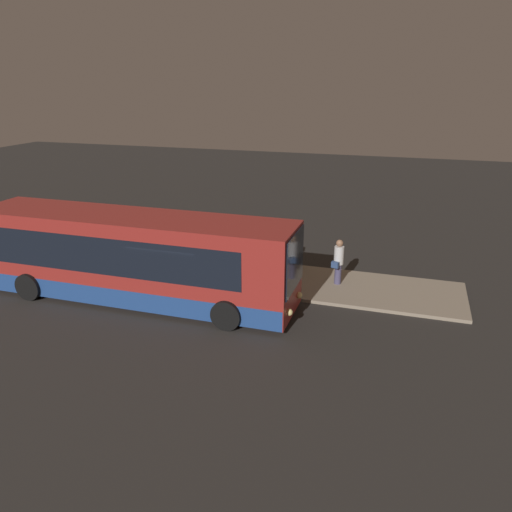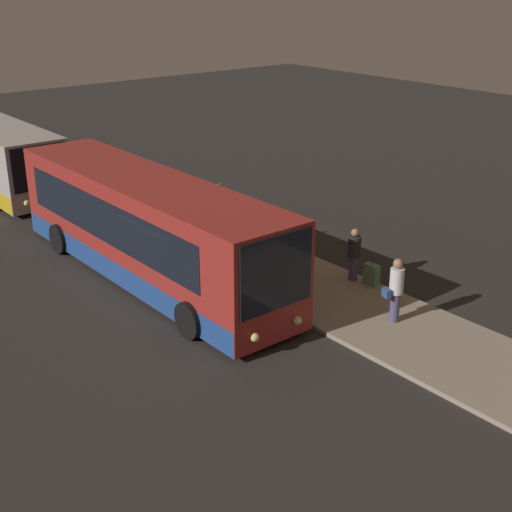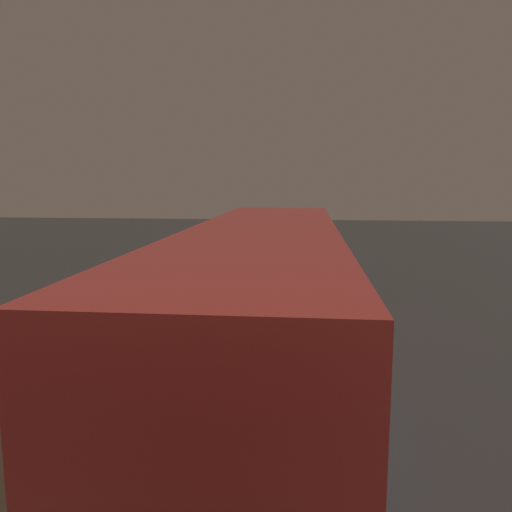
{
  "view_description": "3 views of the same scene",
  "coord_description": "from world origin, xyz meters",
  "px_view_note": "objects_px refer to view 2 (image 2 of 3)",
  "views": [
    {
      "loc": [
        7.62,
        -14.83,
        7.74
      ],
      "look_at": [
        2.7,
        0.69,
        1.95
      ],
      "focal_mm": 35.0,
      "sensor_mm": 36.0,
      "label": 1
    },
    {
      "loc": [
        16.18,
        -10.33,
        8.96
      ],
      "look_at": [
        2.7,
        0.69,
        1.95
      ],
      "focal_mm": 50.0,
      "sensor_mm": 36.0,
      "label": 2
    },
    {
      "loc": [
        -10.75,
        -0.66,
        4.03
      ],
      "look_at": [
        2.7,
        0.69,
        1.95
      ],
      "focal_mm": 35.0,
      "sensor_mm": 36.0,
      "label": 3
    }
  ],
  "objects_px": {
    "passenger_boarding": "(396,288)",
    "suitcase": "(372,274)",
    "bus_lead": "(147,229)",
    "passenger_with_bags": "(354,253)",
    "passenger_waiting": "(289,252)",
    "sign_post": "(211,210)"
  },
  "relations": [
    {
      "from": "passenger_boarding",
      "to": "suitcase",
      "type": "relative_size",
      "value": 2.05
    },
    {
      "from": "passenger_boarding",
      "to": "passenger_with_bags",
      "type": "height_order",
      "value": "passenger_boarding"
    },
    {
      "from": "passenger_with_bags",
      "to": "bus_lead",
      "type": "bearing_deg",
      "value": 167.33
    },
    {
      "from": "passenger_waiting",
      "to": "suitcase",
      "type": "bearing_deg",
      "value": 1.12
    },
    {
      "from": "bus_lead",
      "to": "sign_post",
      "type": "relative_size",
      "value": 4.94
    },
    {
      "from": "passenger_waiting",
      "to": "suitcase",
      "type": "height_order",
      "value": "passenger_waiting"
    },
    {
      "from": "bus_lead",
      "to": "suitcase",
      "type": "relative_size",
      "value": 13.76
    },
    {
      "from": "suitcase",
      "to": "sign_post",
      "type": "height_order",
      "value": "sign_post"
    },
    {
      "from": "passenger_with_bags",
      "to": "passenger_waiting",
      "type": "bearing_deg",
      "value": 170.81
    },
    {
      "from": "passenger_waiting",
      "to": "passenger_with_bags",
      "type": "xyz_separation_m",
      "value": [
        1.29,
        1.51,
        -0.0
      ]
    },
    {
      "from": "suitcase",
      "to": "sign_post",
      "type": "bearing_deg",
      "value": -154.45
    },
    {
      "from": "passenger_boarding",
      "to": "passenger_waiting",
      "type": "bearing_deg",
      "value": 22.41
    },
    {
      "from": "passenger_boarding",
      "to": "passenger_waiting",
      "type": "xyz_separation_m",
      "value": [
        -3.93,
        -0.32,
        -0.1
      ]
    },
    {
      "from": "passenger_waiting",
      "to": "passenger_boarding",
      "type": "bearing_deg",
      "value": -35.57
    },
    {
      "from": "passenger_boarding",
      "to": "sign_post",
      "type": "distance_m",
      "value": 7.04
    },
    {
      "from": "suitcase",
      "to": "passenger_waiting",
      "type": "bearing_deg",
      "value": -138.65
    },
    {
      "from": "bus_lead",
      "to": "passenger_with_bags",
      "type": "height_order",
      "value": "bus_lead"
    },
    {
      "from": "bus_lead",
      "to": "passenger_boarding",
      "type": "bearing_deg",
      "value": 25.64
    },
    {
      "from": "passenger_boarding",
      "to": "passenger_waiting",
      "type": "height_order",
      "value": "passenger_boarding"
    },
    {
      "from": "passenger_with_bags",
      "to": "sign_post",
      "type": "bearing_deg",
      "value": 148.18
    },
    {
      "from": "passenger_boarding",
      "to": "suitcase",
      "type": "bearing_deg",
      "value": -15.91
    },
    {
      "from": "passenger_waiting",
      "to": "sign_post",
      "type": "bearing_deg",
      "value": 152.47
    }
  ]
}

